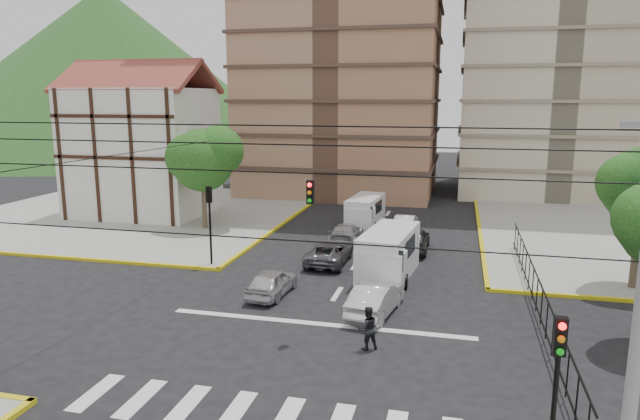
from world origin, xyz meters
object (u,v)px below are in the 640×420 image
(traffic_light_se, at_px, (557,377))
(van_right_lane, at_px, (388,256))
(van_left_lane, at_px, (365,212))
(car_silver_front_left, at_px, (272,282))
(pedestrian_crosswalk, at_px, (367,328))
(traffic_light_nw, at_px, (210,212))
(car_white_front_right, at_px, (376,298))

(traffic_light_se, distance_m, van_right_lane, 16.89)
(van_right_lane, relative_size, van_left_lane, 1.16)
(van_right_lane, distance_m, car_silver_front_left, 6.41)
(van_right_lane, xyz_separation_m, pedestrian_crosswalk, (0.30, -8.70, -0.39))
(van_right_lane, distance_m, van_left_lane, 12.17)
(traffic_light_nw, distance_m, car_white_front_right, 11.36)
(car_white_front_right, relative_size, pedestrian_crosswalk, 2.54)
(traffic_light_nw, bearing_deg, traffic_light_se, -45.00)
(van_right_lane, bearing_deg, car_silver_front_left, -135.87)
(van_left_lane, height_order, pedestrian_crosswalk, van_left_lane)
(traffic_light_se, relative_size, van_left_lane, 0.88)
(traffic_light_nw, distance_m, car_silver_front_left, 6.53)
(car_silver_front_left, bearing_deg, traffic_light_se, 135.86)
(pedestrian_crosswalk, bearing_deg, van_left_lane, -110.26)
(van_right_lane, xyz_separation_m, car_white_front_right, (0.09, -5.07, -0.53))
(van_right_lane, relative_size, car_white_front_right, 1.37)
(van_right_lane, bearing_deg, traffic_light_nw, -172.12)
(traffic_light_nw, height_order, car_silver_front_left, traffic_light_nw)
(traffic_light_nw, xyz_separation_m, car_white_front_right, (9.97, -4.89, -2.41))
(traffic_light_se, relative_size, pedestrian_crosswalk, 2.62)
(traffic_light_nw, relative_size, van_right_lane, 0.76)
(traffic_light_nw, bearing_deg, van_right_lane, 1.06)
(van_left_lane, relative_size, car_silver_front_left, 1.32)
(car_silver_front_left, height_order, pedestrian_crosswalk, pedestrian_crosswalk)
(traffic_light_nw, xyz_separation_m, pedestrian_crosswalk, (10.18, -8.52, -2.27))
(van_left_lane, xyz_separation_m, car_white_front_right, (3.24, -16.83, -0.36))
(car_silver_front_left, relative_size, car_white_front_right, 0.89)
(car_silver_front_left, bearing_deg, car_white_front_right, 170.55)
(van_left_lane, height_order, car_silver_front_left, van_left_lane)
(van_left_lane, relative_size, car_white_front_right, 1.18)
(car_silver_front_left, height_order, car_white_front_right, car_white_front_right)
(traffic_light_se, distance_m, van_left_lane, 29.01)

